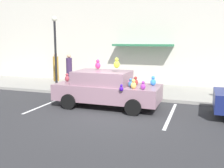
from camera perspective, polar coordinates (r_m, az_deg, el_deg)
name	(u,v)px	position (r m, az deg, el deg)	size (l,w,h in m)	color
ground_plane	(112,117)	(9.63, -0.05, -7.39)	(60.00, 60.00, 0.00)	#2D2D30
sidewalk	(142,91)	(14.28, 6.69, -1.49)	(24.00, 4.00, 0.15)	gray
storefront_building	(151,34)	(16.12, 8.64, 10.88)	(24.00, 1.25, 6.40)	beige
parking_stripe_front	(171,115)	(10.13, 12.94, -6.76)	(0.12, 3.60, 0.01)	silver
parking_stripe_rear	(48,103)	(11.99, -13.99, -4.23)	(0.12, 3.60, 0.01)	silver
plush_covered_car	(106,88)	(10.94, -1.31, -0.99)	(4.46, 2.03, 2.14)	gray
teddy_bear_on_sidewalk	(104,86)	(13.57, -1.77, -0.39)	(0.34, 0.29, 0.66)	#9E723D
street_lamp_post	(55,45)	(14.34, -12.52, 8.41)	(0.28, 0.28, 3.95)	black
pedestrian_walking_past	(56,68)	(17.45, -12.40, 3.51)	(0.35, 0.35, 1.86)	olive
pedestrian_by_lamp	(69,70)	(15.84, -9.51, 2.99)	(0.36, 0.36, 1.86)	#39264A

